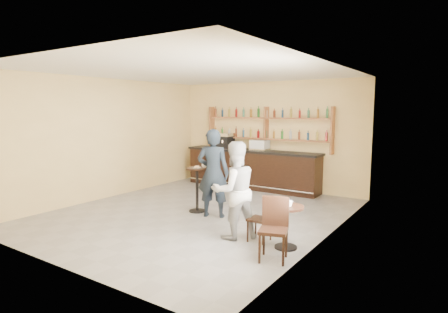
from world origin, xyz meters
The scene contains 23 objects.
floor centered at (0.00, 0.00, 0.00)m, with size 7.00×7.00×0.00m, color gray.
ceiling centered at (0.00, 0.00, 3.20)m, with size 7.00×7.00×0.00m, color white.
wall_back centered at (0.00, 3.50, 1.60)m, with size 7.00×7.00×0.00m, color #F9D78D.
wall_front centered at (0.00, -3.50, 1.60)m, with size 7.00×7.00×0.00m, color #F9D78D.
wall_left centered at (-3.00, 0.00, 1.60)m, with size 7.00×7.00×0.00m, color #F9D78D.
wall_right centered at (3.00, 0.00, 1.60)m, with size 7.00×7.00×0.00m, color #F9D78D.
window_pane centered at (2.99, -1.20, 1.70)m, with size 2.00×2.00×0.00m, color white.
window_frame centered at (2.99, -1.20, 1.70)m, with size 0.04×1.70×2.10m, color black, non-canonical shape.
shelf_unit centered at (0.00, 3.37, 1.81)m, with size 4.00×0.26×1.40m, color brown, non-canonical shape.
liquor_bottles centered at (0.00, 3.37, 1.98)m, with size 3.68×0.10×1.00m, color #8C5919, non-canonical shape.
bar_counter centered at (-0.36, 3.15, 0.58)m, with size 4.30×0.84×1.17m, color black, non-canonical shape.
espresso_machine centered at (-1.42, 3.15, 1.40)m, with size 0.66×0.42×0.47m, color black, non-canonical shape.
pastry_case centered at (-0.09, 3.15, 1.32)m, with size 0.52×0.41×0.31m, color silver, non-canonical shape.
pedestal_table centered at (-0.10, 0.12, 0.52)m, with size 0.50×0.50×1.04m, color black, non-canonical shape.
napkin centered at (-0.10, 0.12, 1.04)m, with size 0.15×0.15×0.00m, color white.
donut centered at (-0.09, 0.11, 1.06)m, with size 0.12×0.12×0.04m, color #E89C55.
cup_pedestal centered at (0.04, 0.22, 1.08)m, with size 0.12×0.12×0.10m, color white.
man_main centered at (0.45, 0.00, 0.98)m, with size 0.72×0.47×1.96m, color black.
cafe_table centered at (2.60, -0.87, 0.37)m, with size 0.59×0.59×0.75m, color black, non-canonical shape.
cup_cafe centered at (2.65, -0.87, 0.79)m, with size 0.10×0.10×0.10m, color white.
chair_west centered at (2.05, -0.82, 0.42)m, with size 0.36×0.36×0.83m, color black, non-canonical shape.
chair_south centered at (2.65, -1.47, 0.50)m, with size 0.43×0.43×1.00m, color black, non-canonical shape.
patron_second centered at (1.58, -0.92, 0.90)m, with size 0.88×0.68×1.80m, color #999A9E.
Camera 1 is at (5.16, -6.63, 2.38)m, focal length 30.00 mm.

